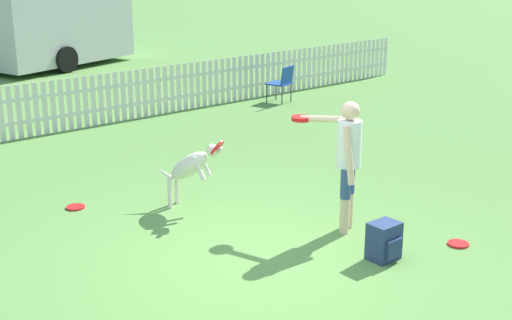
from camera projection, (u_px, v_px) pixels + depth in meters
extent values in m
plane|color=#5B8C42|center=(256.00, 261.00, 7.64)|extent=(240.00, 240.00, 0.00)
cylinder|color=beige|center=(344.00, 216.00, 8.31)|extent=(0.11, 0.11, 0.44)
cylinder|color=#334C7A|center=(346.00, 184.00, 8.19)|extent=(0.12, 0.12, 0.36)
cylinder|color=beige|center=(348.00, 210.00, 8.48)|extent=(0.11, 0.11, 0.44)
cylinder|color=#334C7A|center=(350.00, 178.00, 8.37)|extent=(0.12, 0.12, 0.36)
cylinder|color=white|center=(349.00, 144.00, 8.14)|extent=(0.38, 0.38, 0.55)
sphere|color=beige|center=(351.00, 111.00, 8.03)|extent=(0.22, 0.22, 0.22)
cylinder|color=beige|center=(349.00, 156.00, 7.97)|extent=(0.09, 0.20, 0.67)
cylinder|color=beige|center=(327.00, 119.00, 8.37)|extent=(0.34, 0.64, 0.14)
cylinder|color=red|center=(301.00, 120.00, 8.53)|extent=(0.24, 0.24, 0.02)
cylinder|color=red|center=(301.00, 117.00, 8.52)|extent=(0.24, 0.24, 0.02)
ellipsoid|color=beige|center=(189.00, 166.00, 8.99)|extent=(0.55, 0.68, 0.55)
ellipsoid|color=silver|center=(190.00, 169.00, 9.00)|extent=(0.29, 0.35, 0.27)
sphere|color=beige|center=(213.00, 151.00, 8.81)|extent=(0.17, 0.17, 0.17)
cone|color=beige|center=(217.00, 147.00, 8.77)|extent=(0.15, 0.17, 0.14)
cylinder|color=red|center=(217.00, 147.00, 8.77)|extent=(0.28, 0.25, 0.21)
cone|color=beige|center=(212.00, 144.00, 8.84)|extent=(0.05, 0.05, 0.07)
cone|color=beige|center=(209.00, 146.00, 8.75)|extent=(0.05, 0.05, 0.07)
cylinder|color=silver|center=(177.00, 189.00, 9.27)|extent=(0.06, 0.06, 0.40)
cylinder|color=silver|center=(170.00, 193.00, 9.10)|extent=(0.06, 0.06, 0.40)
cylinder|color=silver|center=(205.00, 164.00, 9.00)|extent=(0.14, 0.18, 0.31)
cylinder|color=silver|center=(199.00, 168.00, 8.85)|extent=(0.14, 0.18, 0.31)
cone|color=beige|center=(164.00, 172.00, 9.16)|extent=(0.19, 0.28, 0.20)
cylinder|color=red|center=(76.00, 207.00, 9.15)|extent=(0.24, 0.24, 0.02)
cylinder|color=red|center=(458.00, 244.00, 8.05)|extent=(0.24, 0.24, 0.02)
cube|color=navy|center=(384.00, 241.00, 7.64)|extent=(0.32, 0.25, 0.42)
cube|color=navy|center=(394.00, 249.00, 7.54)|extent=(0.23, 0.04, 0.21)
cube|color=silver|center=(20.00, 122.00, 12.27)|extent=(19.18, 0.04, 0.06)
cube|color=silver|center=(18.00, 100.00, 12.15)|extent=(19.18, 0.04, 0.06)
cube|color=silver|center=(1.00, 115.00, 12.03)|extent=(0.09, 0.02, 0.95)
cube|color=silver|center=(10.00, 113.00, 12.12)|extent=(0.09, 0.02, 0.95)
cube|color=silver|center=(19.00, 112.00, 12.21)|extent=(0.09, 0.02, 0.95)
cube|color=silver|center=(28.00, 110.00, 12.31)|extent=(0.09, 0.02, 0.95)
cube|color=silver|center=(36.00, 109.00, 12.40)|extent=(0.09, 0.02, 0.95)
cube|color=silver|center=(45.00, 108.00, 12.50)|extent=(0.09, 0.02, 0.95)
cube|color=silver|center=(53.00, 107.00, 12.59)|extent=(0.09, 0.02, 0.95)
cube|color=silver|center=(62.00, 105.00, 12.69)|extent=(0.09, 0.02, 0.95)
cube|color=silver|center=(70.00, 104.00, 12.78)|extent=(0.09, 0.02, 0.95)
cube|color=silver|center=(78.00, 103.00, 12.88)|extent=(0.09, 0.02, 0.95)
cube|color=silver|center=(86.00, 102.00, 12.97)|extent=(0.09, 0.02, 0.95)
cube|color=silver|center=(93.00, 101.00, 13.07)|extent=(0.09, 0.02, 0.95)
cube|color=silver|center=(101.00, 99.00, 13.16)|extent=(0.09, 0.02, 0.95)
cube|color=silver|center=(109.00, 98.00, 13.26)|extent=(0.09, 0.02, 0.95)
cube|color=silver|center=(116.00, 97.00, 13.35)|extent=(0.09, 0.02, 0.95)
cube|color=silver|center=(123.00, 96.00, 13.45)|extent=(0.09, 0.02, 0.95)
cube|color=silver|center=(131.00, 95.00, 13.54)|extent=(0.09, 0.02, 0.95)
cube|color=silver|center=(138.00, 94.00, 13.64)|extent=(0.09, 0.02, 0.95)
cube|color=silver|center=(145.00, 93.00, 13.73)|extent=(0.09, 0.02, 0.95)
cube|color=silver|center=(152.00, 92.00, 13.82)|extent=(0.09, 0.02, 0.95)
cube|color=silver|center=(159.00, 91.00, 13.92)|extent=(0.09, 0.02, 0.95)
cube|color=silver|center=(165.00, 90.00, 14.01)|extent=(0.09, 0.02, 0.95)
cube|color=silver|center=(172.00, 89.00, 14.11)|extent=(0.09, 0.02, 0.95)
cube|color=silver|center=(179.00, 88.00, 14.20)|extent=(0.09, 0.02, 0.95)
cube|color=silver|center=(185.00, 87.00, 14.30)|extent=(0.09, 0.02, 0.95)
cube|color=silver|center=(192.00, 86.00, 14.39)|extent=(0.09, 0.02, 0.95)
cube|color=silver|center=(198.00, 85.00, 14.49)|extent=(0.09, 0.02, 0.95)
cube|color=silver|center=(204.00, 84.00, 14.58)|extent=(0.09, 0.02, 0.95)
cube|color=silver|center=(210.00, 83.00, 14.68)|extent=(0.09, 0.02, 0.95)
cube|color=silver|center=(216.00, 82.00, 14.77)|extent=(0.09, 0.02, 0.95)
cube|color=silver|center=(222.00, 81.00, 14.87)|extent=(0.09, 0.02, 0.95)
cube|color=silver|center=(228.00, 80.00, 14.96)|extent=(0.09, 0.02, 0.95)
cube|color=silver|center=(234.00, 79.00, 15.06)|extent=(0.09, 0.02, 0.95)
cube|color=silver|center=(240.00, 78.00, 15.15)|extent=(0.09, 0.02, 0.95)
cube|color=silver|center=(246.00, 77.00, 15.25)|extent=(0.09, 0.02, 0.95)
cube|color=silver|center=(251.00, 77.00, 15.34)|extent=(0.09, 0.02, 0.95)
cube|color=silver|center=(257.00, 76.00, 15.43)|extent=(0.09, 0.02, 0.95)
cube|color=silver|center=(262.00, 75.00, 15.53)|extent=(0.09, 0.02, 0.95)
cube|color=silver|center=(268.00, 74.00, 15.62)|extent=(0.09, 0.02, 0.95)
cube|color=silver|center=(273.00, 73.00, 15.72)|extent=(0.09, 0.02, 0.95)
cube|color=silver|center=(279.00, 73.00, 15.81)|extent=(0.09, 0.02, 0.95)
cube|color=silver|center=(284.00, 72.00, 15.91)|extent=(0.09, 0.02, 0.95)
cube|color=silver|center=(289.00, 71.00, 16.00)|extent=(0.09, 0.02, 0.95)
cube|color=silver|center=(294.00, 70.00, 16.10)|extent=(0.09, 0.02, 0.95)
cube|color=silver|center=(299.00, 69.00, 16.19)|extent=(0.09, 0.02, 0.95)
cube|color=silver|center=(304.00, 69.00, 16.29)|extent=(0.09, 0.02, 0.95)
cube|color=silver|center=(309.00, 68.00, 16.38)|extent=(0.09, 0.02, 0.95)
cube|color=silver|center=(314.00, 67.00, 16.48)|extent=(0.09, 0.02, 0.95)
cube|color=silver|center=(319.00, 66.00, 16.57)|extent=(0.09, 0.02, 0.95)
cube|color=silver|center=(324.00, 66.00, 16.67)|extent=(0.09, 0.02, 0.95)
cube|color=silver|center=(328.00, 65.00, 16.76)|extent=(0.09, 0.02, 0.95)
cube|color=silver|center=(333.00, 64.00, 16.85)|extent=(0.09, 0.02, 0.95)
cube|color=silver|center=(338.00, 64.00, 16.95)|extent=(0.09, 0.02, 0.95)
cube|color=silver|center=(342.00, 63.00, 17.04)|extent=(0.09, 0.02, 0.95)
cube|color=silver|center=(347.00, 62.00, 17.14)|extent=(0.09, 0.02, 0.95)
cube|color=silver|center=(351.00, 62.00, 17.23)|extent=(0.09, 0.02, 0.95)
cube|color=silver|center=(356.00, 61.00, 17.33)|extent=(0.09, 0.02, 0.95)
cube|color=silver|center=(360.00, 60.00, 17.42)|extent=(0.09, 0.02, 0.95)
cube|color=silver|center=(364.00, 60.00, 17.52)|extent=(0.09, 0.02, 0.95)
cube|color=silver|center=(369.00, 59.00, 17.61)|extent=(0.09, 0.02, 0.95)
cube|color=silver|center=(373.00, 58.00, 17.71)|extent=(0.09, 0.02, 0.95)
cube|color=silver|center=(377.00, 58.00, 17.80)|extent=(0.09, 0.02, 0.95)
cube|color=silver|center=(381.00, 57.00, 17.90)|extent=(0.09, 0.02, 0.95)
cube|color=silver|center=(385.00, 56.00, 17.99)|extent=(0.09, 0.02, 0.95)
cylinder|color=#333338|center=(276.00, 90.00, 15.30)|extent=(0.02, 0.02, 0.40)
cylinder|color=#333338|center=(267.00, 93.00, 15.00)|extent=(0.02, 0.02, 0.40)
cylinder|color=#333338|center=(291.00, 92.00, 15.11)|extent=(0.02, 0.02, 0.40)
cylinder|color=#333338|center=(282.00, 95.00, 14.81)|extent=(0.02, 0.02, 0.40)
cube|color=#1E4799|center=(279.00, 83.00, 14.99)|extent=(0.55, 0.55, 0.03)
cube|color=#1E4799|center=(287.00, 75.00, 14.84)|extent=(0.44, 0.21, 0.38)
cube|color=#B7B7B7|center=(49.00, 17.00, 19.04)|extent=(4.53, 3.31, 2.35)
cone|color=#3F3F42|center=(116.00, 46.00, 21.29)|extent=(0.82, 0.42, 0.20)
cylinder|color=black|center=(10.00, 52.00, 19.52)|extent=(0.70, 0.37, 0.68)
cylinder|color=black|center=(66.00, 60.00, 18.34)|extent=(0.70, 0.37, 0.68)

